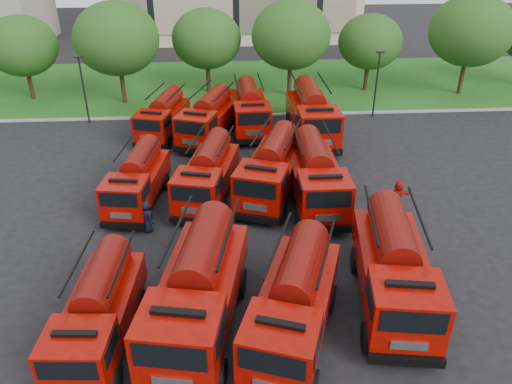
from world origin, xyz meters
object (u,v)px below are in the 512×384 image
(fire_truck_8, at_px, (163,116))
(fire_truck_9, at_px, (208,118))
(fire_truck_3, at_px, (394,268))
(fire_truck_4, at_px, (138,179))
(fire_truck_2, at_px, (294,302))
(fire_truck_5, at_px, (208,174))
(fire_truck_10, at_px, (250,109))
(firefighter_4, at_px, (148,231))
(fire_truck_1, at_px, (198,289))
(fire_truck_6, at_px, (272,169))
(firefighter_2, at_px, (391,290))
(fire_truck_11, at_px, (312,114))
(fire_truck_0, at_px, (99,312))
(firefighter_1, at_px, (165,371))
(firefighter_3, at_px, (373,339))
(fire_truck_7, at_px, (316,176))
(firefighter_5, at_px, (395,209))

(fire_truck_8, bearing_deg, fire_truck_9, -1.13)
(fire_truck_3, relative_size, fire_truck_4, 1.18)
(fire_truck_2, height_order, fire_truck_5, fire_truck_2)
(fire_truck_3, height_order, fire_truck_10, fire_truck_3)
(fire_truck_8, height_order, firefighter_4, fire_truck_8)
(fire_truck_1, height_order, fire_truck_2, fire_truck_1)
(fire_truck_5, xyz_separation_m, fire_truck_6, (3.56, 0.14, 0.12))
(fire_truck_6, distance_m, firefighter_2, 9.77)
(fire_truck_4, height_order, fire_truck_8, fire_truck_4)
(fire_truck_4, distance_m, firefighter_2, 14.39)
(fire_truck_8, distance_m, firefighter_4, 12.52)
(fire_truck_4, distance_m, fire_truck_9, 9.42)
(fire_truck_11, bearing_deg, fire_truck_8, 172.88)
(fire_truck_5, bearing_deg, fire_truck_10, 86.60)
(fire_truck_1, relative_size, fire_truck_2, 1.09)
(fire_truck_0, bearing_deg, fire_truck_3, 11.64)
(fire_truck_9, xyz_separation_m, firefighter_1, (-1.20, -20.56, -1.59))
(fire_truck_6, height_order, fire_truck_10, fire_truck_6)
(fire_truck_10, xyz_separation_m, firefighter_3, (3.57, -20.99, -1.62))
(fire_truck_4, height_order, firefighter_1, fire_truck_4)
(fire_truck_3, height_order, firefighter_2, fire_truck_3)
(fire_truck_2, xyz_separation_m, firefighter_2, (4.56, 2.27, -1.65))
(fire_truck_2, relative_size, fire_truck_10, 1.06)
(fire_truck_1, relative_size, fire_truck_7, 1.13)
(fire_truck_6, bearing_deg, fire_truck_11, 84.82)
(fire_truck_4, relative_size, firefighter_1, 3.70)
(firefighter_1, bearing_deg, fire_truck_1, 94.71)
(fire_truck_5, distance_m, fire_truck_8, 9.86)
(fire_truck_1, height_order, fire_truck_6, fire_truck_1)
(fire_truck_8, distance_m, firefighter_3, 22.66)
(fire_truck_1, distance_m, fire_truck_9, 18.38)
(firefighter_2, height_order, firefighter_3, firefighter_2)
(fire_truck_4, distance_m, fire_truck_11, 13.71)
(fire_truck_4, relative_size, firefighter_5, 3.83)
(fire_truck_0, height_order, firefighter_3, fire_truck_0)
(fire_truck_11, height_order, firefighter_2, fire_truck_11)
(fire_truck_8, height_order, firefighter_3, fire_truck_8)
(firefighter_5, bearing_deg, fire_truck_5, -8.83)
(fire_truck_8, bearing_deg, firefighter_2, -43.68)
(fire_truck_6, bearing_deg, firefighter_5, 1.66)
(fire_truck_10, bearing_deg, fire_truck_9, -155.83)
(firefighter_1, relative_size, firefighter_4, 1.03)
(fire_truck_11, xyz_separation_m, firefighter_1, (-8.43, -20.20, -1.80))
(fire_truck_6, relative_size, fire_truck_9, 1.06)
(fire_truck_3, bearing_deg, firefighter_1, -152.51)
(fire_truck_10, bearing_deg, firefighter_4, -116.10)
(fire_truck_0, relative_size, firefighter_5, 3.79)
(fire_truck_8, relative_size, firefighter_3, 4.53)
(fire_truck_9, bearing_deg, firefighter_3, -52.57)
(firefighter_1, height_order, firefighter_5, firefighter_1)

